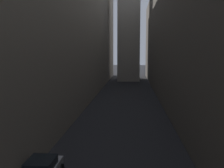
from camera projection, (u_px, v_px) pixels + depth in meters
name	position (u px, v px, depth m)	size (l,w,h in m)	color
ground_plane	(125.00, 108.00, 39.21)	(264.00, 264.00, 0.00)	#232326
building_block_left	(44.00, 18.00, 40.58)	(12.85, 108.00, 25.94)	gray
building_block_right	(221.00, 30.00, 38.94)	(15.95, 108.00, 21.94)	#60594F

